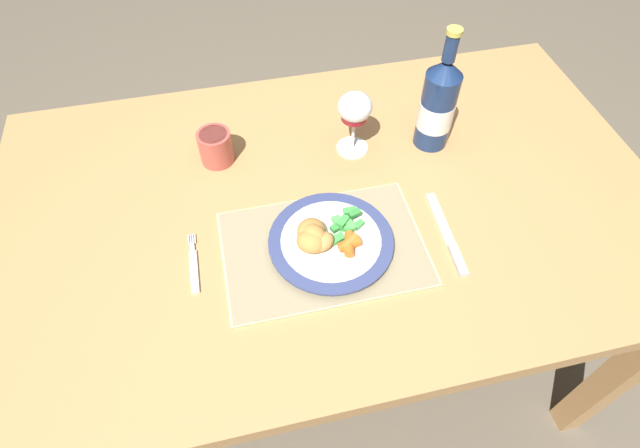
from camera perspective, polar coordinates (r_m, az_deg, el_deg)
name	(u,v)px	position (r m, az deg, el deg)	size (l,w,h in m)	color
ground_plane	(327,349)	(1.65, 0.76, -14.10)	(6.00, 6.00, 0.00)	brown
dining_table	(330,225)	(1.09, 1.12, -0.11)	(1.37, 0.85, 0.74)	#AD7F4C
placemat	(324,248)	(0.94, 0.41, -2.78)	(0.38, 0.25, 0.01)	#CCB789
dinner_plate	(331,242)	(0.93, 1.25, -2.09)	(0.23, 0.23, 0.02)	silver
breaded_croquettes	(313,237)	(0.91, -0.75, -1.50)	(0.08, 0.09, 0.04)	#B77F3D
green_beans_pile	(346,223)	(0.94, 2.95, 0.06)	(0.08, 0.07, 0.02)	#4CA84C
glazed_carrots	(349,244)	(0.91, 3.36, -2.26)	(0.05, 0.05, 0.02)	orange
fork	(194,267)	(0.95, -14.21, -4.79)	(0.02, 0.13, 0.01)	silver
table_knife	(449,240)	(0.98, 14.56, -1.75)	(0.03, 0.20, 0.01)	silver
wine_glass	(355,110)	(1.06, 4.00, 12.83)	(0.07, 0.07, 0.15)	silver
bottle	(438,105)	(1.10, 13.31, 13.14)	(0.08, 0.08, 0.28)	navy
drinking_cup	(216,146)	(1.09, -11.85, 8.68)	(0.07, 0.07, 0.07)	#B24C42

